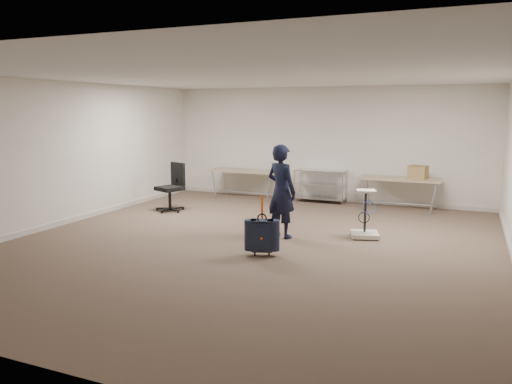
% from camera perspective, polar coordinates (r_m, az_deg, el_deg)
% --- Properties ---
extents(ground, '(9.00, 9.00, 0.00)m').
position_cam_1_polar(ground, '(8.51, -0.46, -5.93)').
color(ground, '#4D3A2F').
rests_on(ground, ground).
extents(room_shell, '(8.00, 9.00, 9.00)m').
position_cam_1_polar(room_shell, '(9.74, 2.80, -3.66)').
color(room_shell, silver).
rests_on(room_shell, ground).
extents(folding_table_left, '(1.80, 0.75, 0.73)m').
position_cam_1_polar(folding_table_left, '(12.68, -1.20, 2.29)').
color(folding_table_left, '#8F7757').
rests_on(folding_table_left, ground).
extents(folding_table_right, '(1.80, 0.75, 0.73)m').
position_cam_1_polar(folding_table_right, '(11.66, 16.09, 1.29)').
color(folding_table_right, '#8F7757').
rests_on(folding_table_right, ground).
extents(wire_shelf, '(1.22, 0.47, 0.80)m').
position_cam_1_polar(wire_shelf, '(12.30, 7.38, 0.88)').
color(wire_shelf, silver).
rests_on(wire_shelf, ground).
extents(person, '(0.71, 0.59, 1.66)m').
position_cam_1_polar(person, '(8.79, 2.91, 0.10)').
color(person, black).
rests_on(person, ground).
extents(suitcase, '(0.40, 0.31, 0.96)m').
position_cam_1_polar(suitcase, '(7.74, 0.69, -4.98)').
color(suitcase, '#161932').
rests_on(suitcase, ground).
extents(office_chair, '(0.65, 0.66, 1.08)m').
position_cam_1_polar(office_chair, '(11.34, -9.64, -0.49)').
color(office_chair, black).
rests_on(office_chair, ground).
extents(equipment_cart, '(0.58, 0.58, 0.86)m').
position_cam_1_polar(equipment_cart, '(9.06, 12.36, -3.72)').
color(equipment_cart, beige).
rests_on(equipment_cart, ground).
extents(cardboard_box, '(0.45, 0.38, 0.29)m').
position_cam_1_polar(cardboard_box, '(11.69, 18.03, 2.20)').
color(cardboard_box, '#87603F').
rests_on(cardboard_box, folding_table_right).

